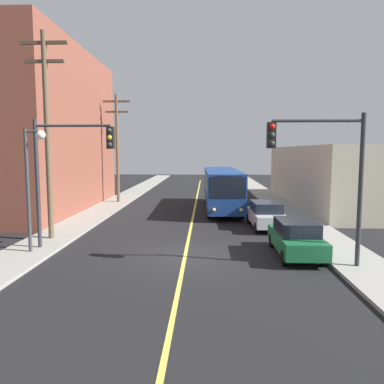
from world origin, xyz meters
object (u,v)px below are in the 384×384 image
(traffic_signal_right_corner, at_px, (322,161))
(utility_pole_near, at_px, (47,127))
(parked_car_silver, at_px, (266,214))
(utility_pole_mid, at_px, (117,143))
(traffic_signal_left_corner, at_px, (69,160))
(parked_car_green, at_px, (296,237))
(street_lamp_left, at_px, (32,173))
(city_bus, at_px, (222,187))

(traffic_signal_right_corner, bearing_deg, utility_pole_near, 160.99)
(parked_car_silver, bearing_deg, traffic_signal_right_corner, -84.32)
(utility_pole_near, xyz_separation_m, utility_pole_mid, (0.19, 14.43, -0.52))
(traffic_signal_left_corner, bearing_deg, parked_car_green, -2.78)
(traffic_signal_left_corner, height_order, street_lamp_left, traffic_signal_left_corner)
(utility_pole_mid, distance_m, traffic_signal_left_corner, 16.47)
(utility_pole_mid, bearing_deg, street_lamp_left, -89.40)
(traffic_signal_right_corner, bearing_deg, parked_car_green, 102.86)
(parked_car_green, bearing_deg, utility_pole_mid, 125.39)
(city_bus, distance_m, traffic_signal_right_corner, 15.97)
(city_bus, distance_m, utility_pole_near, 15.12)
(city_bus, distance_m, street_lamp_left, 16.59)
(city_bus, xyz_separation_m, traffic_signal_left_corner, (-7.61, -13.03, 2.49))
(utility_pole_mid, xyz_separation_m, traffic_signal_right_corner, (12.42, -18.77, -1.10))
(parked_car_silver, distance_m, traffic_signal_right_corner, 8.85)
(parked_car_green, relative_size, utility_pole_near, 0.42)
(parked_car_green, distance_m, street_lamp_left, 12.16)
(city_bus, bearing_deg, street_lamp_left, -123.22)
(city_bus, xyz_separation_m, utility_pole_mid, (-9.21, 3.33, 3.58))
(city_bus, height_order, utility_pole_mid, utility_pole_mid)
(parked_car_green, relative_size, street_lamp_left, 0.80)
(parked_car_silver, xyz_separation_m, utility_pole_mid, (-11.61, 10.67, 4.56))
(traffic_signal_left_corner, distance_m, street_lamp_left, 1.70)
(traffic_signal_left_corner, xyz_separation_m, street_lamp_left, (-1.42, -0.75, -0.56))
(parked_car_green, xyz_separation_m, traffic_signal_right_corner, (0.44, -1.91, 3.46))
(parked_car_silver, relative_size, utility_pole_mid, 0.47)
(utility_pole_mid, bearing_deg, parked_car_silver, -42.59)
(traffic_signal_right_corner, height_order, street_lamp_left, traffic_signal_right_corner)
(parked_car_green, bearing_deg, parked_car_silver, 93.41)
(parked_car_green, xyz_separation_m, street_lamp_left, (-11.80, -0.25, 2.90))
(city_bus, relative_size, street_lamp_left, 2.22)
(city_bus, relative_size, parked_car_silver, 2.73)
(parked_car_silver, bearing_deg, street_lamp_left, -150.61)
(parked_car_green, xyz_separation_m, utility_pole_near, (-12.17, 2.43, 5.08))
(parked_car_silver, height_order, street_lamp_left, street_lamp_left)
(traffic_signal_right_corner, relative_size, street_lamp_left, 1.09)
(utility_pole_near, xyz_separation_m, traffic_signal_right_corner, (12.61, -4.34, -1.62))
(parked_car_green, xyz_separation_m, parked_car_silver, (-0.37, 6.19, 0.00))
(parked_car_silver, xyz_separation_m, traffic_signal_left_corner, (-10.02, -5.68, 3.46))
(parked_car_silver, bearing_deg, traffic_signal_left_corner, -150.43)
(city_bus, relative_size, traffic_signal_right_corner, 2.03)
(city_bus, height_order, traffic_signal_right_corner, traffic_signal_right_corner)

